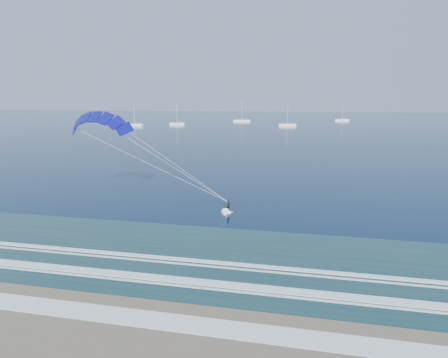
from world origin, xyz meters
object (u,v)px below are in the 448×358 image
at_px(sailboat_1, 177,124).
at_px(sailboat_2, 242,121).
at_px(sailboat_4, 342,120).
at_px(kitesurfer_rig, 163,161).
at_px(sailboat_0, 135,125).
at_px(sailboat_3, 287,125).

distance_m(sailboat_1, sailboat_2, 50.22).
bearing_deg(sailboat_4, kitesurfer_rig, -98.86).
distance_m(sailboat_0, sailboat_2, 73.16).
relative_size(sailboat_3, sailboat_4, 1.02).
bearing_deg(sailboat_1, sailboat_3, 2.86).
relative_size(kitesurfer_rig, sailboat_2, 1.45).
xyz_separation_m(sailboat_3, sailboat_4, (32.20, 59.26, -0.00)).
height_order(kitesurfer_rig, sailboat_0, kitesurfer_rig).
bearing_deg(sailboat_4, sailboat_2, -160.98).
bearing_deg(sailboat_0, sailboat_4, 34.11).
height_order(sailboat_2, sailboat_4, sailboat_2).
height_order(kitesurfer_rig, sailboat_3, kitesurfer_rig).
bearing_deg(kitesurfer_rig, sailboat_3, 88.67).
bearing_deg(sailboat_1, sailboat_4, 33.73).
relative_size(sailboat_2, sailboat_4, 1.18).
distance_m(sailboat_3, sailboat_4, 67.45).
distance_m(kitesurfer_rig, sailboat_1, 179.47).
distance_m(sailboat_0, sailboat_4, 135.93).
distance_m(kitesurfer_rig, sailboat_2, 212.29).
distance_m(kitesurfer_rig, sailboat_0, 173.89).
bearing_deg(kitesurfer_rig, sailboat_1, 108.57).
distance_m(kitesurfer_rig, sailboat_4, 235.23).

